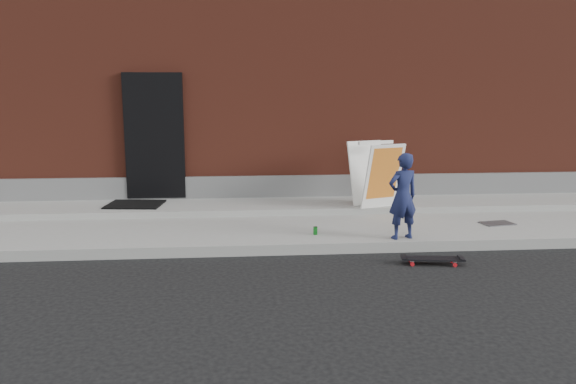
{
  "coord_description": "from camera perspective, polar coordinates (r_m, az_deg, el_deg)",
  "views": [
    {
      "loc": [
        -1.05,
        -7.32,
        2.2
      ],
      "look_at": [
        -0.37,
        0.8,
        0.73
      ],
      "focal_mm": 35.0,
      "sensor_mm": 36.0,
      "label": 1
    }
  ],
  "objects": [
    {
      "name": "utility_plate",
      "position": [
        9.39,
        20.49,
        -3.0
      ],
      "size": [
        0.54,
        0.4,
        0.01
      ],
      "primitive_type": "cube",
      "rotation": [
        0.0,
        0.0,
        0.18
      ],
      "color": "#56565B",
      "rests_on": "sidewalk"
    },
    {
      "name": "ground",
      "position": [
        7.72,
        3.25,
        -6.37
      ],
      "size": [
        80.0,
        80.0,
        0.0
      ],
      "primitive_type": "plane",
      "color": "black",
      "rests_on": "ground"
    },
    {
      "name": "sidewalk",
      "position": [
        9.13,
        1.94,
        -3.24
      ],
      "size": [
        20.0,
        3.0,
        0.15
      ],
      "primitive_type": "cube",
      "color": "gray",
      "rests_on": "ground"
    },
    {
      "name": "soda_can",
      "position": [
        8.15,
        2.8,
        -3.94
      ],
      "size": [
        0.08,
        0.08,
        0.11
      ],
      "primitive_type": "cylinder",
      "rotation": [
        0.0,
        0.0,
        -0.28
      ],
      "color": "#198025",
      "rests_on": "sidewalk"
    },
    {
      "name": "pizza_sign",
      "position": [
        9.67,
        8.91,
        1.84
      ],
      "size": [
        0.9,
        0.98,
        1.12
      ],
      "color": "white",
      "rests_on": "apron"
    },
    {
      "name": "skateboard",
      "position": [
        7.5,
        14.47,
        -6.62
      ],
      "size": [
        0.79,
        0.31,
        0.09
      ],
      "color": "red",
      "rests_on": "ground"
    },
    {
      "name": "building",
      "position": [
        14.35,
        -0.63,
        11.41
      ],
      "size": [
        20.0,
        8.1,
        5.0
      ],
      "color": "maroon",
      "rests_on": "ground"
    },
    {
      "name": "child",
      "position": [
        7.98,
        11.58,
        -0.42
      ],
      "size": [
        0.5,
        0.4,
        1.21
      ],
      "primitive_type": "imported",
      "rotation": [
        0.0,
        0.0,
        3.41
      ],
      "color": "#1A2049",
      "rests_on": "sidewalk"
    },
    {
      "name": "doormat",
      "position": [
        10.09,
        -15.28,
        -1.22
      ],
      "size": [
        1.0,
        0.84,
        0.03
      ],
      "primitive_type": "cube",
      "rotation": [
        0.0,
        0.0,
        -0.11
      ],
      "color": "black",
      "rests_on": "apron"
    },
    {
      "name": "apron",
      "position": [
        9.98,
        1.34,
        -1.34
      ],
      "size": [
        20.0,
        1.2,
        0.1
      ],
      "primitive_type": "cube",
      "color": "gray",
      "rests_on": "sidewalk"
    }
  ]
}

